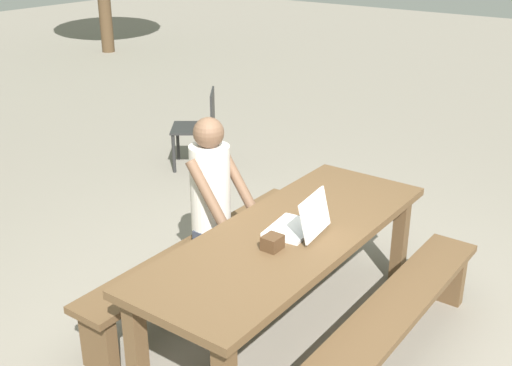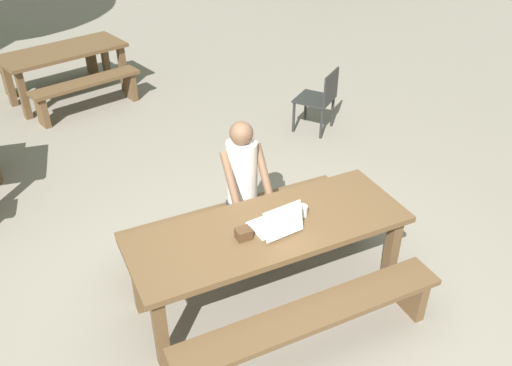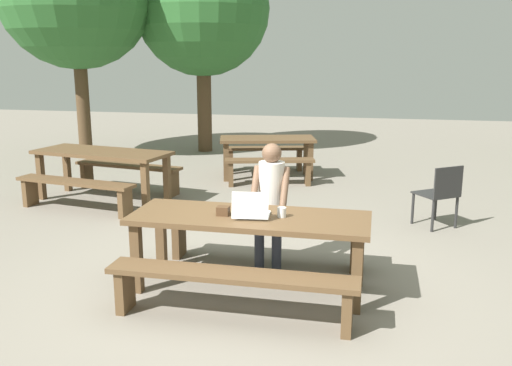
{
  "view_description": "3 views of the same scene",
  "coord_description": "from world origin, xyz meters",
  "px_view_note": "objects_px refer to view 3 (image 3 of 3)",
  "views": [
    {
      "loc": [
        -2.84,
        -1.82,
        2.44
      ],
      "look_at": [
        0.01,
        0.25,
        0.97
      ],
      "focal_mm": 44.35,
      "sensor_mm": 36.0,
      "label": 1
    },
    {
      "loc": [
        -1.52,
        -2.91,
        3.27
      ],
      "look_at": [
        0.01,
        0.25,
        0.97
      ],
      "focal_mm": 37.83,
      "sensor_mm": 36.0,
      "label": 2
    },
    {
      "loc": [
        1.1,
        -4.78,
        2.16
      ],
      "look_at": [
        0.01,
        0.25,
        0.97
      ],
      "focal_mm": 38.98,
      "sensor_mm": 36.0,
      "label": 3
    }
  ],
  "objects_px": {
    "laptop": "(251,211)",
    "tree_rear": "(202,9)",
    "small_pouch": "(223,211)",
    "coffee_mug": "(282,212)",
    "plastic_chair": "(440,194)",
    "picnic_table_rear": "(102,158)",
    "picnic_table_mid": "(267,144)",
    "person_seated": "(271,197)",
    "picnic_table_front": "(250,225)"
  },
  "relations": [
    {
      "from": "laptop",
      "to": "tree_rear",
      "type": "height_order",
      "value": "tree_rear"
    },
    {
      "from": "small_pouch",
      "to": "coffee_mug",
      "type": "height_order",
      "value": "coffee_mug"
    },
    {
      "from": "plastic_chair",
      "to": "picnic_table_rear",
      "type": "relative_size",
      "value": 0.38
    },
    {
      "from": "picnic_table_rear",
      "to": "plastic_chair",
      "type": "bearing_deg",
      "value": 5.62
    },
    {
      "from": "picnic_table_mid",
      "to": "small_pouch",
      "type": "bearing_deg",
      "value": -98.37
    },
    {
      "from": "small_pouch",
      "to": "person_seated",
      "type": "relative_size",
      "value": 0.09
    },
    {
      "from": "laptop",
      "to": "person_seated",
      "type": "height_order",
      "value": "person_seated"
    },
    {
      "from": "person_seated",
      "to": "tree_rear",
      "type": "height_order",
      "value": "tree_rear"
    },
    {
      "from": "picnic_table_mid",
      "to": "tree_rear",
      "type": "xyz_separation_m",
      "value": [
        -1.95,
        2.49,
        2.53
      ]
    },
    {
      "from": "laptop",
      "to": "picnic_table_front",
      "type": "bearing_deg",
      "value": -70.94
    },
    {
      "from": "small_pouch",
      "to": "person_seated",
      "type": "xyz_separation_m",
      "value": [
        0.32,
        0.68,
        -0.02
      ]
    },
    {
      "from": "small_pouch",
      "to": "picnic_table_rear",
      "type": "relative_size",
      "value": 0.05
    },
    {
      "from": "coffee_mug",
      "to": "tree_rear",
      "type": "xyz_separation_m",
      "value": [
        -3.03,
        7.3,
        2.37
      ]
    },
    {
      "from": "picnic_table_front",
      "to": "plastic_chair",
      "type": "xyz_separation_m",
      "value": [
        1.93,
        2.37,
        -0.18
      ]
    },
    {
      "from": "picnic_table_mid",
      "to": "picnic_table_front",
      "type": "bearing_deg",
      "value": -95.53
    },
    {
      "from": "picnic_table_front",
      "to": "picnic_table_mid",
      "type": "xyz_separation_m",
      "value": [
        -0.78,
        4.82,
        -0.02
      ]
    },
    {
      "from": "picnic_table_front",
      "to": "person_seated",
      "type": "height_order",
      "value": "person_seated"
    },
    {
      "from": "laptop",
      "to": "plastic_chair",
      "type": "relative_size",
      "value": 0.44
    },
    {
      "from": "small_pouch",
      "to": "picnic_table_mid",
      "type": "xyz_separation_m",
      "value": [
        -0.55,
        4.86,
        -0.16
      ]
    },
    {
      "from": "coffee_mug",
      "to": "person_seated",
      "type": "relative_size",
      "value": 0.07
    },
    {
      "from": "laptop",
      "to": "person_seated",
      "type": "bearing_deg",
      "value": -100.49
    },
    {
      "from": "picnic_table_mid",
      "to": "tree_rear",
      "type": "distance_m",
      "value": 4.05
    },
    {
      "from": "laptop",
      "to": "small_pouch",
      "type": "distance_m",
      "value": 0.27
    },
    {
      "from": "coffee_mug",
      "to": "picnic_table_rear",
      "type": "height_order",
      "value": "coffee_mug"
    },
    {
      "from": "person_seated",
      "to": "laptop",
      "type": "bearing_deg",
      "value": -93.97
    },
    {
      "from": "laptop",
      "to": "coffee_mug",
      "type": "distance_m",
      "value": 0.28
    },
    {
      "from": "picnic_table_rear",
      "to": "picnic_table_front",
      "type": "bearing_deg",
      "value": -33.57
    },
    {
      "from": "picnic_table_front",
      "to": "plastic_chair",
      "type": "distance_m",
      "value": 3.06
    },
    {
      "from": "plastic_chair",
      "to": "picnic_table_mid",
      "type": "xyz_separation_m",
      "value": [
        -2.71,
        2.45,
        0.16
      ]
    },
    {
      "from": "picnic_table_front",
      "to": "picnic_table_mid",
      "type": "distance_m",
      "value": 4.88
    },
    {
      "from": "small_pouch",
      "to": "picnic_table_mid",
      "type": "distance_m",
      "value": 4.9
    },
    {
      "from": "coffee_mug",
      "to": "picnic_table_rear",
      "type": "bearing_deg",
      "value": 139.74
    },
    {
      "from": "coffee_mug",
      "to": "small_pouch",
      "type": "bearing_deg",
      "value": -173.98
    },
    {
      "from": "plastic_chair",
      "to": "picnic_table_mid",
      "type": "height_order",
      "value": "plastic_chair"
    },
    {
      "from": "laptop",
      "to": "tree_rear",
      "type": "bearing_deg",
      "value": -75.99
    },
    {
      "from": "plastic_chair",
      "to": "picnic_table_rear",
      "type": "bearing_deg",
      "value": -40.36
    },
    {
      "from": "picnic_table_rear",
      "to": "tree_rear",
      "type": "bearing_deg",
      "value": 97.69
    },
    {
      "from": "plastic_chair",
      "to": "tree_rear",
      "type": "bearing_deg",
      "value": -83.04
    },
    {
      "from": "picnic_table_mid",
      "to": "picnic_table_rear",
      "type": "height_order",
      "value": "picnic_table_rear"
    },
    {
      "from": "picnic_table_front",
      "to": "small_pouch",
      "type": "bearing_deg",
      "value": -169.78
    },
    {
      "from": "coffee_mug",
      "to": "tree_rear",
      "type": "distance_m",
      "value": 8.25
    },
    {
      "from": "picnic_table_front",
      "to": "coffee_mug",
      "type": "height_order",
      "value": "coffee_mug"
    },
    {
      "from": "person_seated",
      "to": "picnic_table_front",
      "type": "bearing_deg",
      "value": -96.98
    },
    {
      "from": "small_pouch",
      "to": "picnic_table_rear",
      "type": "distance_m",
      "value": 3.82
    },
    {
      "from": "tree_rear",
      "to": "picnic_table_rear",
      "type": "bearing_deg",
      "value": -91.93
    },
    {
      "from": "small_pouch",
      "to": "tree_rear",
      "type": "xyz_separation_m",
      "value": [
        -2.49,
        7.35,
        2.37
      ]
    },
    {
      "from": "plastic_chair",
      "to": "picnic_table_rear",
      "type": "distance_m",
      "value": 4.83
    },
    {
      "from": "plastic_chair",
      "to": "coffee_mug",
      "type": "bearing_deg",
      "value": 19.01
    },
    {
      "from": "tree_rear",
      "to": "picnic_table_mid",
      "type": "bearing_deg",
      "value": -52.0
    },
    {
      "from": "person_seated",
      "to": "tree_rear",
      "type": "relative_size",
      "value": 0.28
    }
  ]
}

